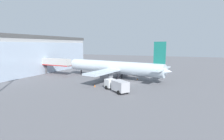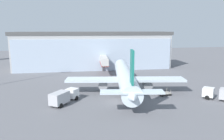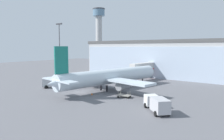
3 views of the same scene
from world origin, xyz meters
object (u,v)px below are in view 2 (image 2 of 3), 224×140
(jet_bridge, at_px, (104,61))
(safety_cone_nose, at_px, (135,99))
(catering_truck, at_px, (64,96))
(safety_cone_wingtip, at_px, (73,92))
(airplane, at_px, (125,77))
(fuel_truck, at_px, (223,94))
(baggage_cart, at_px, (164,93))

(jet_bridge, bearing_deg, safety_cone_nose, -170.74)
(jet_bridge, bearing_deg, catering_truck, 160.96)
(catering_truck, bearing_deg, safety_cone_wingtip, 20.01)
(jet_bridge, relative_size, safety_cone_wingtip, 23.20)
(airplane, height_order, fuel_truck, airplane)
(jet_bridge, height_order, baggage_cart, jet_bridge)
(safety_cone_nose, bearing_deg, jet_bridge, 93.94)
(baggage_cart, height_order, safety_cone_wingtip, baggage_cart)
(baggage_cart, xyz_separation_m, safety_cone_wingtip, (-20.20, 5.56, -0.23))
(jet_bridge, xyz_separation_m, baggage_cart, (9.58, -26.67, -3.86))
(catering_truck, relative_size, baggage_cart, 2.35)
(airplane, bearing_deg, jet_bridge, 14.36)
(airplane, xyz_separation_m, catering_truck, (-14.27, -6.19, -2.00))
(baggage_cart, height_order, safety_cone_nose, baggage_cart)
(fuel_truck, relative_size, safety_cone_nose, 12.31)
(fuel_truck, bearing_deg, catering_truck, 36.03)
(baggage_cart, bearing_deg, catering_truck, 171.71)
(fuel_truck, height_order, baggage_cart, fuel_truck)
(fuel_truck, xyz_separation_m, safety_cone_wingtip, (-30.62, 11.27, -1.19))
(jet_bridge, relative_size, safety_cone_nose, 23.20)
(safety_cone_nose, bearing_deg, baggage_cart, 16.06)
(baggage_cart, bearing_deg, safety_cone_nose, -175.03)
(airplane, distance_m, safety_cone_wingtip, 12.74)
(jet_bridge, distance_m, baggage_cart, 28.60)
(airplane, height_order, safety_cone_nose, airplane)
(catering_truck, relative_size, fuel_truck, 1.06)
(fuel_truck, distance_m, safety_cone_nose, 18.39)
(airplane, bearing_deg, fuel_truck, -110.74)
(safety_cone_wingtip, bearing_deg, fuel_truck, -20.20)
(fuel_truck, xyz_separation_m, safety_cone_nose, (-18.01, 3.52, -1.19))
(jet_bridge, xyz_separation_m, safety_cone_wingtip, (-10.63, -21.12, -4.09))
(catering_truck, distance_m, safety_cone_nose, 14.64)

